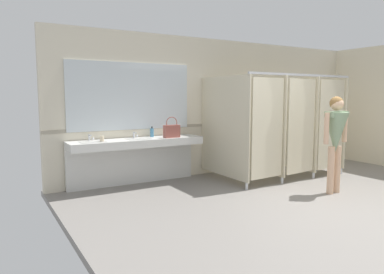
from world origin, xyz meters
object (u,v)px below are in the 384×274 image
Objects in this scene: handbag at (172,131)px; soap_dispenser at (152,132)px; paper_cup at (102,139)px; person_standing at (336,133)px.

handbag is 1.98× the size of soap_dispenser.
handbag is 1.31m from paper_cup.
handbag is at bearing -3.02° from paper_cup.
paper_cup is (-1.03, -0.23, -0.04)m from soap_dispenser.
person_standing is 3.96m from paper_cup.
person_standing is at bearing -44.64° from soap_dispenser.
soap_dispenser is 1.06m from paper_cup.
soap_dispenser is at bearing 135.36° from person_standing.
person_standing is 2.88m from handbag.
handbag is at bearing 135.79° from person_standing.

